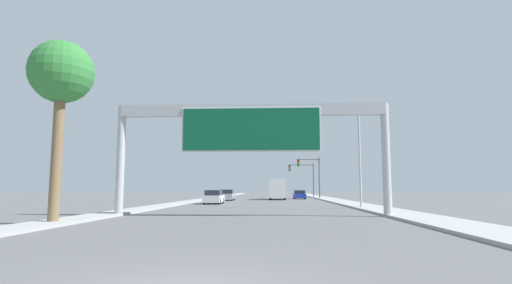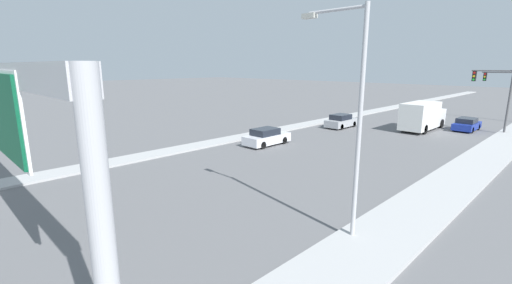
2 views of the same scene
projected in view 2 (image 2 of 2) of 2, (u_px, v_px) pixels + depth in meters
name	position (u px, v px, depth m)	size (l,w,h in m)	color
median_strip_left	(358.00, 114.00, 48.43)	(2.00, 120.00, 0.15)	#ABABAB
sign_gantry	(0.00, 106.00, 11.96)	(16.90, 0.73, 6.88)	#B2B2B7
car_far_left	(266.00, 137.00, 29.90)	(1.83, 4.40, 1.49)	silver
car_far_center	(467.00, 124.00, 36.60)	(1.88, 4.22, 1.37)	navy
car_near_right	(341.00, 121.00, 38.37)	(1.83, 4.29, 1.51)	#A5A8AD
truck_box_primary	(422.00, 116.00, 36.60)	(2.42, 7.58, 3.02)	white
traffic_light_near_intersection	(497.00, 90.00, 34.80)	(3.71, 0.32, 6.60)	#4C4C4F
traffic_light_mid_block	(511.00, 87.00, 42.04)	(4.87, 0.32, 6.29)	#4C4C4F
street_lamp_right	(352.00, 106.00, 12.90)	(2.86, 0.28, 8.99)	#B2B2B7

